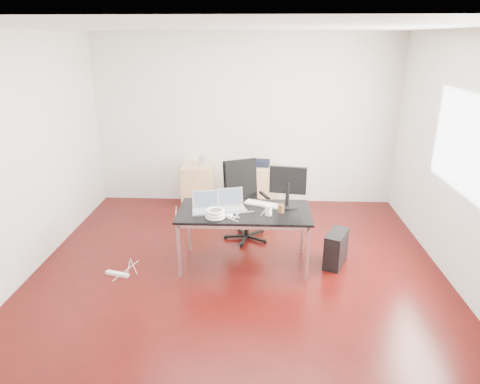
{
  "coord_description": "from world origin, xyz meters",
  "views": [
    {
      "loc": [
        0.24,
        -4.56,
        2.7
      ],
      "look_at": [
        0.0,
        0.55,
        0.85
      ],
      "focal_mm": 32.0,
      "sensor_mm": 36.0,
      "label": 1
    }
  ],
  "objects_px": {
    "office_chair": "(244,197)",
    "filing_cabinet_left": "(198,185)",
    "filing_cabinet_right": "(263,186)",
    "pc_tower": "(336,249)",
    "desk": "(244,215)"
  },
  "relations": [
    {
      "from": "filing_cabinet_right",
      "to": "desk",
      "type": "bearing_deg",
      "value": -97.06
    },
    {
      "from": "filing_cabinet_left",
      "to": "pc_tower",
      "type": "distance_m",
      "value": 2.81
    },
    {
      "from": "filing_cabinet_right",
      "to": "pc_tower",
      "type": "relative_size",
      "value": 1.56
    },
    {
      "from": "office_chair",
      "to": "filing_cabinet_right",
      "type": "height_order",
      "value": "office_chair"
    },
    {
      "from": "office_chair",
      "to": "filing_cabinet_left",
      "type": "xyz_separation_m",
      "value": [
        -0.83,
        1.2,
        -0.26
      ]
    },
    {
      "from": "desk",
      "to": "filing_cabinet_right",
      "type": "xyz_separation_m",
      "value": [
        0.25,
        2.01,
        -0.33
      ]
    },
    {
      "from": "filing_cabinet_left",
      "to": "office_chair",
      "type": "bearing_deg",
      "value": -55.16
    },
    {
      "from": "filing_cabinet_left",
      "to": "pc_tower",
      "type": "bearing_deg",
      "value": -44.31
    },
    {
      "from": "desk",
      "to": "filing_cabinet_left",
      "type": "xyz_separation_m",
      "value": [
        -0.86,
        2.01,
        -0.33
      ]
    },
    {
      "from": "office_chair",
      "to": "filing_cabinet_right",
      "type": "relative_size",
      "value": 1.54
    },
    {
      "from": "office_chair",
      "to": "filing_cabinet_left",
      "type": "height_order",
      "value": "office_chair"
    },
    {
      "from": "desk",
      "to": "filing_cabinet_left",
      "type": "height_order",
      "value": "desk"
    },
    {
      "from": "office_chair",
      "to": "filing_cabinet_right",
      "type": "distance_m",
      "value": 1.25
    },
    {
      "from": "office_chair",
      "to": "filing_cabinet_right",
      "type": "bearing_deg",
      "value": 53.03
    },
    {
      "from": "desk",
      "to": "filing_cabinet_right",
      "type": "height_order",
      "value": "desk"
    }
  ]
}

